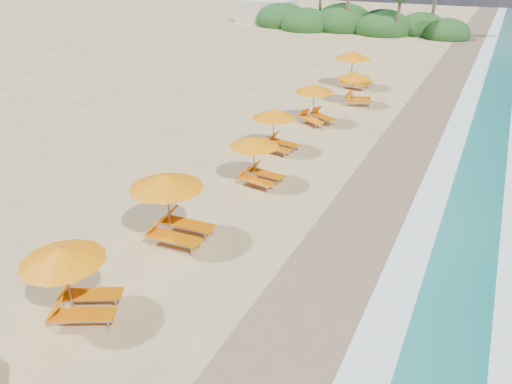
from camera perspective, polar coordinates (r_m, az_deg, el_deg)
The scene contains 12 objects.
ground at distance 18.09m, azimuth 0.00°, elevation -3.40°, with size 160.00×160.00×0.00m, color tan.
wet_sand at distance 16.97m, azimuth 12.29°, elevation -6.29°, with size 4.00×160.00×0.01m, color #836D4E.
surf_foam at distance 16.70m, azimuth 21.32°, elevation -8.17°, with size 4.00×160.00×0.01m.
station_3 at distance 13.98m, azimuth -20.41°, elevation -9.19°, with size 2.98×2.98×2.25m.
station_4 at distance 16.57m, azimuth -9.60°, elevation -1.28°, with size 2.80×2.62×2.50m.
station_5 at distance 20.49m, azimuth 0.15°, elevation 4.04°, with size 2.45×2.32×2.11m.
station_6 at distance 23.98m, azimuth 2.36°, elevation 7.46°, with size 2.52×2.40×2.13m.
station_7 at distance 28.17m, azimuth 6.92°, elevation 10.37°, with size 3.04×3.04×2.25m.
station_8 at distance 32.19m, azimuth 11.51°, elevation 11.93°, with size 2.69×2.64×2.11m.
station_9 at distance 36.25m, azimuth 11.34°, elevation 13.98°, with size 3.02×2.87×2.56m.
treeline at distance 62.43m, azimuth 10.89°, elevation 18.75°, with size 25.80×8.80×9.74m.
beach_building at distance 68.89m, azimuth 1.28°, elevation 20.22°, with size 7.00×5.00×2.80m, color beige.
Camera 1 is at (6.92, -14.06, 9.04)m, focal length 34.54 mm.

